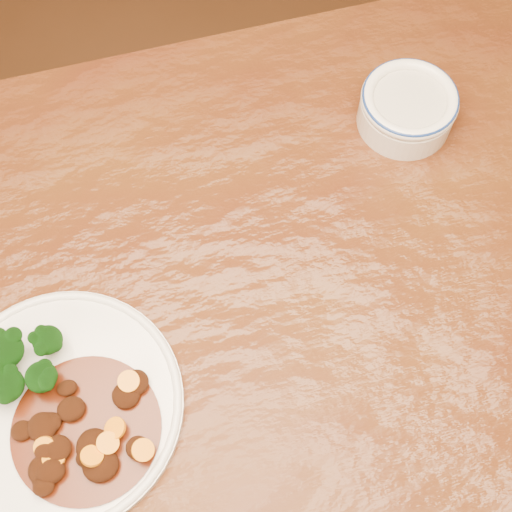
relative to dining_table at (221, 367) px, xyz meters
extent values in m
plane|color=#472611|center=(0.00, 0.00, -0.67)|extent=(4.00, 4.00, 0.00)
cube|color=#4E2A0D|center=(0.00, 0.00, 0.06)|extent=(1.50, 0.91, 0.04)
cylinder|color=white|center=(-0.18, -0.02, 0.09)|extent=(0.27, 0.27, 0.01)
torus|color=white|center=(-0.18, -0.02, 0.09)|extent=(0.27, 0.27, 0.01)
cylinder|color=#729A4F|center=(-0.23, 0.04, 0.10)|extent=(0.01, 0.01, 0.02)
ellipsoid|color=black|center=(-0.23, 0.04, 0.12)|extent=(0.04, 0.04, 0.03)
cylinder|color=#729A4F|center=(-0.18, 0.05, 0.10)|extent=(0.01, 0.01, 0.02)
ellipsoid|color=black|center=(-0.18, 0.05, 0.12)|extent=(0.03, 0.03, 0.03)
cylinder|color=#729A4F|center=(-0.23, 0.01, 0.10)|extent=(0.01, 0.01, 0.02)
ellipsoid|color=black|center=(-0.23, 0.01, 0.12)|extent=(0.04, 0.04, 0.03)
cylinder|color=#729A4F|center=(-0.19, 0.01, 0.10)|extent=(0.01, 0.01, 0.02)
ellipsoid|color=black|center=(-0.19, 0.01, 0.12)|extent=(0.03, 0.03, 0.03)
cylinder|color=#4E1908|center=(-0.16, -0.06, 0.09)|extent=(0.16, 0.16, 0.00)
ellipsoid|color=black|center=(-0.17, -0.03, 0.10)|extent=(0.03, 0.03, 0.02)
ellipsoid|color=black|center=(-0.15, -0.10, 0.10)|extent=(0.04, 0.03, 0.02)
ellipsoid|color=black|center=(-0.17, -0.01, 0.10)|extent=(0.02, 0.02, 0.01)
ellipsoid|color=black|center=(-0.21, -0.09, 0.10)|extent=(0.03, 0.03, 0.01)
ellipsoid|color=black|center=(-0.15, -0.08, 0.10)|extent=(0.04, 0.04, 0.02)
ellipsoid|color=black|center=(-0.21, -0.10, 0.11)|extent=(0.02, 0.02, 0.01)
ellipsoid|color=black|center=(-0.19, -0.07, 0.11)|extent=(0.03, 0.03, 0.01)
ellipsoid|color=black|center=(-0.11, -0.09, 0.11)|extent=(0.03, 0.02, 0.01)
ellipsoid|color=black|center=(-0.20, -0.09, 0.11)|extent=(0.03, 0.03, 0.02)
ellipsoid|color=black|center=(-0.10, -0.02, 0.10)|extent=(0.03, 0.03, 0.01)
ellipsoid|color=black|center=(-0.22, -0.04, 0.10)|extent=(0.02, 0.02, 0.01)
ellipsoid|color=black|center=(-0.19, -0.04, 0.10)|extent=(0.03, 0.02, 0.01)
ellipsoid|color=black|center=(-0.11, -0.03, 0.10)|extent=(0.03, 0.03, 0.02)
ellipsoid|color=black|center=(-0.20, -0.04, 0.11)|extent=(0.03, 0.03, 0.02)
ellipsoid|color=black|center=(-0.16, -0.09, 0.10)|extent=(0.02, 0.02, 0.01)
ellipsoid|color=black|center=(-0.21, -0.09, 0.10)|extent=(0.03, 0.03, 0.02)
ellipsoid|color=black|center=(-0.20, -0.07, 0.10)|extent=(0.03, 0.03, 0.01)
cylinder|color=orange|center=(-0.20, -0.07, 0.11)|extent=(0.03, 0.03, 0.02)
cylinder|color=orange|center=(-0.14, -0.08, 0.11)|extent=(0.03, 0.03, 0.01)
cylinder|color=orange|center=(-0.15, -0.09, 0.11)|extent=(0.03, 0.02, 0.02)
cylinder|color=orange|center=(-0.10, -0.02, 0.11)|extent=(0.03, 0.03, 0.01)
cylinder|color=orange|center=(-0.19, -0.08, 0.11)|extent=(0.03, 0.03, 0.02)
cylinder|color=orange|center=(-0.15, -0.09, 0.11)|extent=(0.03, 0.03, 0.01)
cylinder|color=orange|center=(-0.13, -0.07, 0.11)|extent=(0.03, 0.02, 0.01)
cylinder|color=orange|center=(-0.10, -0.10, 0.12)|extent=(0.03, 0.03, 0.02)
cylinder|color=white|center=(0.31, 0.24, 0.10)|extent=(0.12, 0.12, 0.04)
cylinder|color=beige|center=(0.31, 0.24, 0.12)|extent=(0.09, 0.09, 0.01)
torus|color=white|center=(0.31, 0.24, 0.13)|extent=(0.13, 0.13, 0.02)
torus|color=navy|center=(0.31, 0.24, 0.13)|extent=(0.12, 0.12, 0.01)
camera|label=1|loc=(-0.02, -0.25, 0.87)|focal=50.00mm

